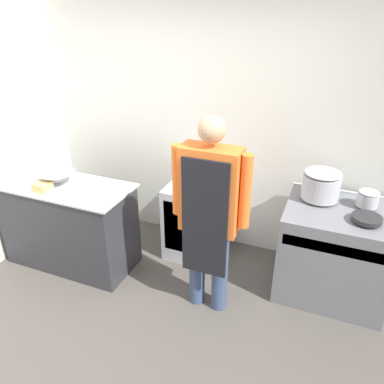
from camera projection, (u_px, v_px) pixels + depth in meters
name	position (u px, v px, depth m)	size (l,w,h in m)	color
ground_plane	(136.00, 345.00, 3.03)	(14.00, 14.00, 0.00)	#4C4742
wall_back	(212.00, 125.00, 3.87)	(8.00, 0.05, 2.70)	silver
wall_left	(14.00, 124.00, 3.89)	(0.05, 8.00, 2.70)	silver
prep_counter	(70.00, 224.00, 3.84)	(1.35, 0.61, 0.90)	#2D2D33
stove	(334.00, 252.00, 3.44)	(0.94, 0.77, 0.89)	slate
fridge_unit	(197.00, 219.00, 4.01)	(0.58, 0.60, 0.81)	silver
person_cook	(210.00, 208.00, 3.00)	(0.65, 0.24, 1.76)	#38476B
mixing_bowl	(57.00, 178.00, 3.64)	(0.35, 0.35, 0.12)	#B2B5BC
plastic_tub	(43.00, 187.00, 3.51)	(0.14, 0.14, 0.08)	#D8B266
stock_pot	(321.00, 184.00, 3.35)	(0.33, 0.33, 0.27)	#B2B5BC
saute_pan	(367.00, 218.00, 3.05)	(0.24, 0.24, 0.04)	#262628
sauce_pot	(368.00, 198.00, 3.25)	(0.18, 0.18, 0.15)	#B2B5BC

